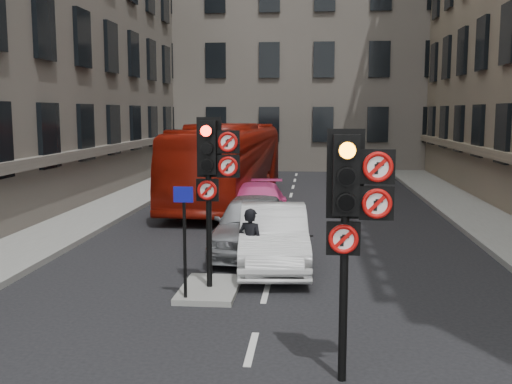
% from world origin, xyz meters
% --- Properties ---
extents(pavement_left, '(3.00, 50.00, 0.16)m').
position_xyz_m(pavement_left, '(-7.20, 12.00, 0.08)').
color(pavement_left, gray).
rests_on(pavement_left, ground).
extents(pavement_right, '(3.00, 50.00, 0.16)m').
position_xyz_m(pavement_right, '(7.20, 12.00, 0.08)').
color(pavement_right, gray).
rests_on(pavement_right, ground).
extents(centre_island, '(1.20, 2.00, 0.12)m').
position_xyz_m(centre_island, '(-1.20, 5.00, 0.06)').
color(centre_island, gray).
rests_on(centre_island, ground).
extents(building_far, '(30.00, 14.00, 20.00)m').
position_xyz_m(building_far, '(0.00, 38.00, 10.00)').
color(building_far, slate).
rests_on(building_far, ground).
extents(signal_near, '(0.91, 0.40, 3.58)m').
position_xyz_m(signal_near, '(1.49, 0.99, 2.58)').
color(signal_near, black).
rests_on(signal_near, ground).
extents(signal_far, '(0.91, 0.40, 3.58)m').
position_xyz_m(signal_far, '(-1.11, 4.99, 2.70)').
color(signal_far, black).
rests_on(signal_far, centre_island).
extents(car_silver, '(2.04, 4.69, 1.58)m').
position_xyz_m(car_silver, '(-0.66, 8.66, 0.79)').
color(car_silver, '#A9ACB1').
rests_on(car_silver, ground).
extents(car_white, '(1.96, 4.69, 1.51)m').
position_xyz_m(car_white, '(0.02, 7.19, 0.75)').
color(car_white, silver).
rests_on(car_white, ground).
extents(car_pink, '(2.18, 4.85, 1.38)m').
position_xyz_m(car_pink, '(-0.85, 12.53, 0.69)').
color(car_pink, '#E74393').
rests_on(car_pink, ground).
extents(bus_red, '(3.51, 12.06, 3.32)m').
position_xyz_m(bus_red, '(-2.53, 17.48, 1.66)').
color(bus_red, maroon).
rests_on(bus_red, ground).
extents(motorcycle, '(0.59, 1.72, 1.02)m').
position_xyz_m(motorcycle, '(0.77, 6.87, 0.51)').
color(motorcycle, black).
rests_on(motorcycle, ground).
extents(motorcyclist, '(0.71, 0.59, 1.65)m').
position_xyz_m(motorcyclist, '(-0.43, 6.00, 0.83)').
color(motorcyclist, black).
rests_on(motorcyclist, ground).
extents(info_sign, '(0.38, 0.11, 2.24)m').
position_xyz_m(info_sign, '(-1.55, 4.18, 1.57)').
color(info_sign, black).
rests_on(info_sign, centre_island).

